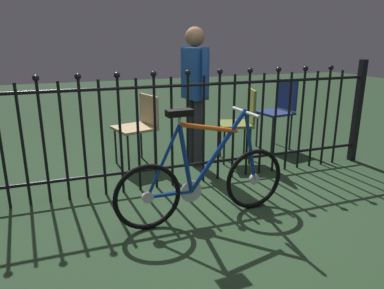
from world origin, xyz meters
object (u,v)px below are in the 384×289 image
object	(u,v)px
chair_olive	(242,118)
person_visitor	(195,86)
bicycle	(204,180)
chair_tan	(140,123)
chair_navy	(280,107)

from	to	relation	value
chair_olive	person_visitor	world-z (taller)	person_visitor
person_visitor	chair_olive	bearing A→B (deg)	-5.73
chair_olive	person_visitor	size ratio (longest dim) A/B	0.56
bicycle	person_visitor	bearing A→B (deg)	72.83
chair_tan	bicycle	bearing A→B (deg)	-82.86
chair_olive	person_visitor	bearing A→B (deg)	174.27
bicycle	chair_olive	size ratio (longest dim) A/B	1.72
bicycle	person_visitor	xyz separation A→B (m)	(0.39, 1.28, 0.59)
chair_navy	chair_olive	bearing A→B (deg)	-156.11
bicycle	chair_navy	world-z (taller)	bicycle
chair_olive	chair_tan	world-z (taller)	chair_olive
bicycle	chair_olive	bearing A→B (deg)	51.34
chair_tan	chair_navy	world-z (taller)	chair_navy
chair_olive	person_visitor	xyz separation A→B (m)	(-0.58, 0.06, 0.40)
bicycle	chair_navy	xyz separation A→B (m)	(1.70, 1.54, 0.22)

